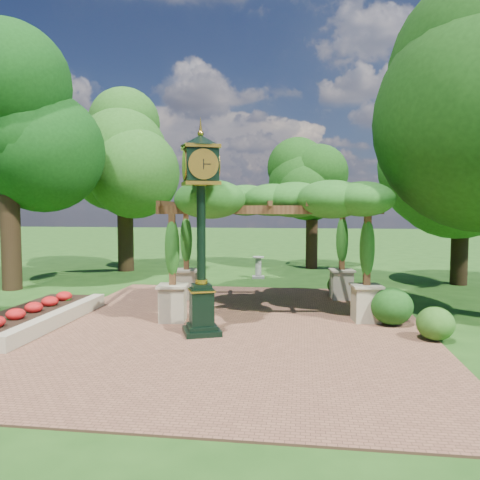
# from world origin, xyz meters

# --- Properties ---
(ground) EXTENTS (120.00, 120.00, 0.00)m
(ground) POSITION_xyz_m (0.00, 0.00, 0.00)
(ground) COLOR #1E4714
(ground) RESTS_ON ground
(brick_plaza) EXTENTS (10.00, 12.00, 0.04)m
(brick_plaza) POSITION_xyz_m (0.00, 1.00, 0.02)
(brick_plaza) COLOR brown
(brick_plaza) RESTS_ON ground
(border_wall) EXTENTS (0.35, 5.00, 0.40)m
(border_wall) POSITION_xyz_m (-4.60, 0.50, 0.20)
(border_wall) COLOR #C6B793
(border_wall) RESTS_ON ground
(flower_bed) EXTENTS (1.50, 5.00, 0.36)m
(flower_bed) POSITION_xyz_m (-5.50, 0.50, 0.18)
(flower_bed) COLOR red
(flower_bed) RESTS_ON ground
(pedestal_clock) EXTENTS (1.26, 1.26, 4.95)m
(pedestal_clock) POSITION_xyz_m (-0.63, 0.11, 2.96)
(pedestal_clock) COLOR black
(pedestal_clock) RESTS_ON brick_plaza
(pergola) EXTENTS (6.58, 4.60, 3.86)m
(pergola) POSITION_xyz_m (0.72, 3.20, 3.17)
(pergola) COLOR tan
(pergola) RESTS_ON brick_plaza
(sundial) EXTENTS (0.59, 0.59, 0.97)m
(sundial) POSITION_xyz_m (-0.13, 9.59, 0.43)
(sundial) COLOR gray
(sundial) RESTS_ON ground
(shrub_front) EXTENTS (1.06, 1.06, 0.78)m
(shrub_front) POSITION_xyz_m (4.92, 0.31, 0.43)
(shrub_front) COLOR #2C5C1A
(shrub_front) RESTS_ON brick_plaza
(shrub_mid) EXTENTS (1.31, 1.31, 0.99)m
(shrub_mid) POSITION_xyz_m (4.18, 1.67, 0.53)
(shrub_mid) COLOR #194814
(shrub_mid) RESTS_ON brick_plaza
(shrub_back) EXTENTS (0.82, 0.82, 0.70)m
(shrub_back) POSITION_xyz_m (3.09, 5.79, 0.39)
(shrub_back) COLOR #31641D
(shrub_back) RESTS_ON brick_plaza
(tree_west_near) EXTENTS (4.62, 4.62, 9.34)m
(tree_west_near) POSITION_xyz_m (-9.22, 5.46, 6.41)
(tree_west_near) COLOR #342315
(tree_west_near) RESTS_ON ground
(tree_west_far) EXTENTS (4.13, 4.13, 8.76)m
(tree_west_far) POSITION_xyz_m (-6.90, 11.19, 5.98)
(tree_west_far) COLOR #322313
(tree_west_far) RESTS_ON ground
(tree_north) EXTENTS (3.50, 3.50, 6.48)m
(tree_north) POSITION_xyz_m (2.28, 13.34, 4.43)
(tree_north) COLOR #341F15
(tree_north) RESTS_ON ground
(tree_east_far) EXTENTS (4.88, 4.88, 8.54)m
(tree_east_far) POSITION_xyz_m (8.16, 8.98, 5.88)
(tree_east_far) COLOR black
(tree_east_far) RESTS_ON ground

